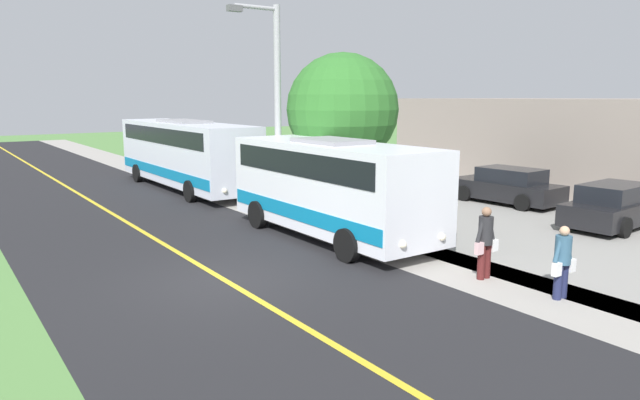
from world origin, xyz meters
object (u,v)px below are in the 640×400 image
(parked_car_far, at_px, (615,206))
(transit_bus_rear, at_px, (185,151))
(pedestrian_waiting, at_px, (485,240))
(street_light_pole, at_px, (274,101))
(shuttle_bus_front, at_px, (332,184))
(parked_car_near, at_px, (507,186))
(tree_curbside, at_px, (342,110))
(pedestrian_with_bags, at_px, (562,260))

(parked_car_far, bearing_deg, transit_bus_rear, -61.39)
(pedestrian_waiting, height_order, street_light_pole, street_light_pole)
(street_light_pole, bearing_deg, pedestrian_waiting, 91.51)
(shuttle_bus_front, xyz_separation_m, transit_bus_rear, (0.04, -11.55, 0.10))
(street_light_pole, bearing_deg, parked_car_near, 159.33)
(shuttle_bus_front, relative_size, tree_curbside, 1.35)
(transit_bus_rear, bearing_deg, pedestrian_with_bags, 92.60)
(parked_car_near, bearing_deg, pedestrian_with_bags, 42.93)
(transit_bus_rear, height_order, parked_car_far, transit_bus_rear)
(pedestrian_with_bags, relative_size, parked_car_far, 0.35)
(transit_bus_rear, xyz_separation_m, pedestrian_waiting, (-0.60, 16.92, -0.82))
(pedestrian_waiting, xyz_separation_m, tree_curbside, (-2.29, -8.63, 2.85))
(tree_curbside, bearing_deg, parked_car_far, 127.39)
(pedestrian_waiting, bearing_deg, pedestrian_with_bags, 97.69)
(pedestrian_waiting, distance_m, street_light_pole, 9.79)
(transit_bus_rear, distance_m, tree_curbside, 9.01)
(parked_car_near, relative_size, parked_car_far, 1.00)
(pedestrian_with_bags, distance_m, tree_curbside, 11.06)
(shuttle_bus_front, height_order, transit_bus_rear, transit_bus_rear)
(tree_curbside, bearing_deg, shuttle_bus_front, 48.77)
(transit_bus_rear, relative_size, parked_car_near, 2.48)
(shuttle_bus_front, xyz_separation_m, parked_car_far, (-8.55, 4.20, -0.97))
(shuttle_bus_front, relative_size, parked_car_far, 1.75)
(transit_bus_rear, bearing_deg, parked_car_near, 129.94)
(street_light_pole, xyz_separation_m, parked_car_near, (-8.84, 3.34, -3.40))
(pedestrian_waiting, xyz_separation_m, parked_car_near, (-8.60, -5.93, -0.25))
(pedestrian_with_bags, xyz_separation_m, street_light_pole, (0.49, -11.11, 3.24))
(shuttle_bus_front, height_order, pedestrian_waiting, shuttle_bus_front)
(parked_car_near, bearing_deg, street_light_pole, -20.67)
(parked_car_near, bearing_deg, shuttle_bus_front, 3.49)
(shuttle_bus_front, distance_m, transit_bus_rear, 11.55)
(pedestrian_waiting, xyz_separation_m, street_light_pole, (0.24, -9.27, 3.16))
(shuttle_bus_front, bearing_deg, tree_curbside, -131.23)
(parked_car_far, bearing_deg, parked_car_near, -97.35)
(street_light_pole, relative_size, parked_car_near, 1.64)
(transit_bus_rear, distance_m, pedestrian_waiting, 16.95)
(transit_bus_rear, bearing_deg, pedestrian_waiting, 92.04)
(pedestrian_waiting, height_order, tree_curbside, tree_curbside)
(street_light_pole, xyz_separation_m, parked_car_far, (-8.23, 8.09, -3.40))
(shuttle_bus_front, xyz_separation_m, parked_car_near, (-9.17, -0.56, -0.97))
(transit_bus_rear, xyz_separation_m, tree_curbside, (-2.89, 8.29, 2.02))
(shuttle_bus_front, bearing_deg, transit_bus_rear, -89.82)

